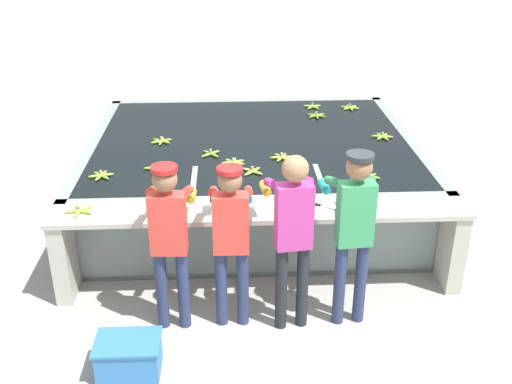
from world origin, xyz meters
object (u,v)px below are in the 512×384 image
Objects in this scene: banana_bunch_floating_4 at (211,154)px; banana_bunch_floating_8 at (156,168)px; banana_bunch_floating_1 at (317,115)px; banana_bunch_floating_5 at (233,163)px; banana_bunch_floating_6 at (298,182)px; worker_1 at (231,232)px; banana_bunch_ledge_0 at (80,211)px; crate at (129,356)px; worker_0 at (169,232)px; banana_bunch_floating_11 at (282,157)px; banana_bunch_floating_9 at (252,171)px; banana_bunch_floating_10 at (350,108)px; banana_bunch_floating_7 at (382,136)px; knife_0 at (323,206)px; banana_bunch_floating_0 at (161,141)px; worker_3 at (354,222)px; banana_bunch_floating_2 at (101,175)px; banana_bunch_floating_12 at (312,106)px; worker_2 at (293,226)px; banana_bunch_floating_3 at (368,177)px.

banana_bunch_floating_8 is (-0.61, -0.41, -0.00)m from banana_bunch_floating_4.
banana_bunch_floating_8 is (-2.08, -1.81, 0.00)m from banana_bunch_floating_1.
banana_bunch_floating_5 and banana_bunch_floating_6 have the same top height.
banana_bunch_floating_1 is at bearing 69.80° from worker_1.
banana_bunch_floating_1 is at bearing 46.53° from banana_bunch_ledge_0.
worker_1 reaches higher than crate.
worker_0 is 5.81× the size of banana_bunch_floating_11.
banana_bunch_ledge_0 is at bearing -152.47° from banana_bunch_floating_9.
worker_1 reaches higher than banana_bunch_ledge_0.
banana_bunch_floating_6 is 2.84m from banana_bunch_floating_10.
banana_bunch_floating_11 is at bearing 57.80° from worker_0.
banana_bunch_floating_7 is at bearing 51.55° from worker_1.
worker_1 is 1.06m from knife_0.
banana_bunch_ledge_0 is at bearing -107.47° from banana_bunch_floating_0.
worker_1 is 1.10m from worker_3.
banana_bunch_floating_0 is 0.87m from banana_bunch_floating_8.
banana_bunch_floating_9 is (0.25, 1.43, -0.03)m from worker_1.
banana_bunch_floating_6 is at bearing -7.73° from banana_bunch_floating_2.
banana_bunch_floating_0 and banana_bunch_floating_5 have the same top height.
worker_0 is 2.18m from banana_bunch_floating_11.
worker_1 is 4.02m from banana_bunch_floating_12.
knife_0 is at bearing -51.82° from banana_bunch_floating_4.
worker_2 is 4.01m from banana_bunch_floating_10.
banana_bunch_floating_7 is at bearing 17.82° from banana_bunch_floating_2.
worker_0 is 5.80× the size of banana_bunch_floating_0.
banana_bunch_floating_8 is at bearing -162.11° from banana_bunch_floating_7.
knife_0 is (-0.34, -2.84, -0.01)m from banana_bunch_floating_1.
banana_bunch_floating_10 is at bearing 25.96° from banana_bunch_floating_0.
banana_bunch_floating_0 is 1.02× the size of banana_bunch_floating_12.
worker_3 is at bearing -0.36° from worker_0.
banana_bunch_floating_6 is (0.72, 1.11, -0.03)m from worker_1.
banana_bunch_floating_6 is at bearing 108.28° from worker_3.
worker_2 is 6.14× the size of banana_bunch_floating_11.
banana_bunch_floating_12 is at bearing 87.78° from worker_3.
banana_bunch_floating_12 is at bearing 84.10° from knife_0.
banana_bunch_floating_11 is at bearing -121.67° from banana_bunch_floating_10.
banana_bunch_floating_2 and banana_bunch_floating_4 have the same top height.
banana_bunch_floating_3 and banana_bunch_floating_6 have the same top height.
worker_0 is 1.02× the size of worker_1.
worker_0 is 5.90× the size of banana_bunch_floating_12.
crate is (-1.14, -2.10, -0.77)m from banana_bunch_floating_9.
banana_bunch_floating_3 is (0.41, 1.24, -0.12)m from worker_3.
banana_bunch_floating_0 is 1.19× the size of banana_bunch_floating_9.
banana_bunch_floating_1 is 1.02× the size of banana_bunch_ledge_0.
worker_0 is at bearing -121.93° from banana_bunch_floating_10.
banana_bunch_floating_12 is at bearing 50.53° from banana_bunch_ledge_0.
banana_bunch_floating_10 is 1.03× the size of banana_bunch_ledge_0.
worker_3 reaches higher than knife_0.
banana_bunch_floating_11 is (1.16, 1.85, -0.05)m from worker_0.
banana_bunch_floating_1 is 3.32m from banana_bunch_floating_2.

